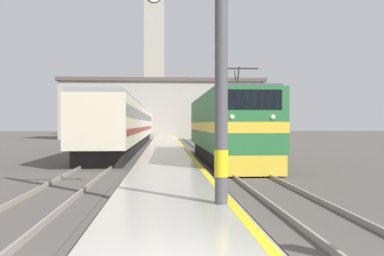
# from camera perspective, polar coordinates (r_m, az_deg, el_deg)

# --- Properties ---
(ground_plane) EXTENTS (200.00, 200.00, 0.00)m
(ground_plane) POSITION_cam_1_polar(r_m,az_deg,el_deg) (35.34, -3.30, -2.94)
(ground_plane) COLOR #514C47
(platform) EXTENTS (2.95, 140.00, 0.35)m
(platform) POSITION_cam_1_polar(r_m,az_deg,el_deg) (30.34, -3.25, -3.18)
(platform) COLOR #ADA89E
(platform) RESTS_ON ground
(rail_track_near) EXTENTS (2.84, 140.00, 0.16)m
(rail_track_near) POSITION_cam_1_polar(r_m,az_deg,el_deg) (30.54, 2.85, -3.42)
(rail_track_near) COLOR #514C47
(rail_track_near) RESTS_ON ground
(rail_track_far) EXTENTS (2.83, 140.00, 0.16)m
(rail_track_far) POSITION_cam_1_polar(r_m,az_deg,el_deg) (30.51, -9.59, -3.43)
(rail_track_far) COLOR #514C47
(rail_track_far) RESTS_ON ground
(locomotive_train) EXTENTS (2.92, 15.12, 4.76)m
(locomotive_train) POSITION_cam_1_polar(r_m,az_deg,el_deg) (24.84, 4.31, 0.08)
(locomotive_train) COLOR black
(locomotive_train) RESTS_ON ground
(passenger_train) EXTENTS (2.92, 41.93, 3.78)m
(passenger_train) POSITION_cam_1_polar(r_m,az_deg,el_deg) (41.55, -7.99, 0.39)
(passenger_train) COLOR black
(passenger_train) RESTS_ON ground
(catenary_mast) EXTENTS (2.45, 0.31, 8.87)m
(catenary_mast) POSITION_cam_1_polar(r_m,az_deg,el_deg) (10.31, 4.07, 15.06)
(catenary_mast) COLOR #4C4C51
(catenary_mast) RESTS_ON platform
(clock_tower) EXTENTS (3.99, 3.99, 27.71)m
(clock_tower) POSITION_cam_1_polar(r_m,az_deg,el_deg) (74.25, -4.81, 10.15)
(clock_tower) COLOR #ADA393
(clock_tower) RESTS_ON ground
(station_building) EXTENTS (29.20, 9.82, 8.58)m
(station_building) POSITION_cam_1_polar(r_m,az_deg,el_deg) (66.82, -3.75, 2.38)
(station_building) COLOR #A8A399
(station_building) RESTS_ON ground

